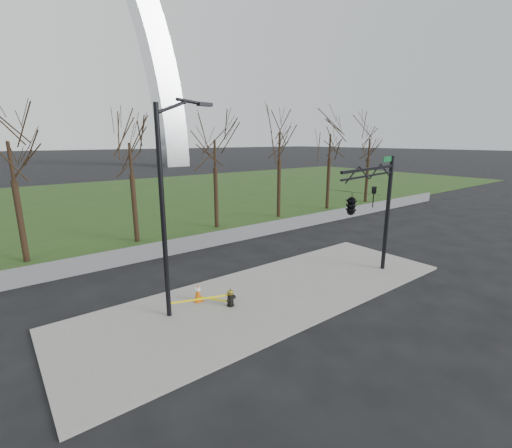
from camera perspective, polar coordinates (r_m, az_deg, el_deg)
ground at (r=15.99m, az=2.80°, el=-11.42°), size 500.00×500.00×0.00m
sidewalk at (r=15.97m, az=2.81°, el=-11.25°), size 18.00×6.00×0.10m
grass_strip at (r=42.58m, az=-24.47°, el=3.32°), size 120.00×40.00×0.06m
guardrail at (r=22.12m, az=-10.79°, el=-3.20°), size 60.00×0.30×0.90m
tree_row at (r=25.48m, az=-12.79°, el=7.28°), size 48.50×4.00×8.17m
fire_hydrant at (r=14.65m, az=-4.17°, el=-11.96°), size 0.47×0.30×0.75m
traffic_cone at (r=15.22m, az=-9.48°, el=-10.99°), size 0.39×0.39×0.75m
street_light at (r=13.10m, az=-14.26°, el=4.11°), size 2.39×0.41×8.21m
traffic_signal_mast at (r=15.97m, az=16.61°, el=3.63°), size 5.04×2.54×6.00m
caution_tape at (r=14.59m, az=-8.23°, el=-12.05°), size 2.34×1.24×0.39m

